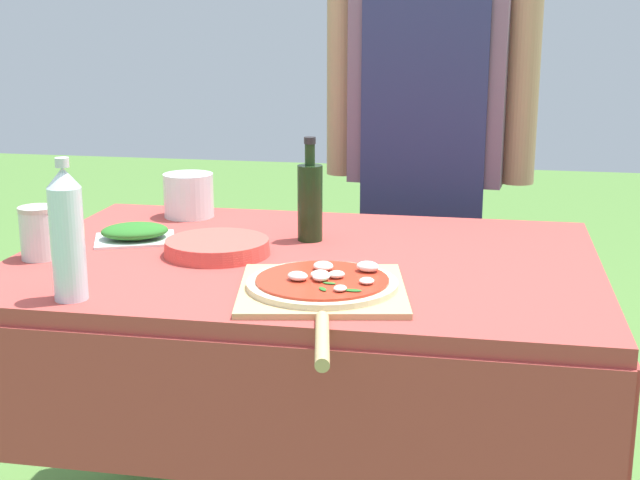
{
  "coord_description": "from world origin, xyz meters",
  "views": [
    {
      "loc": [
        0.39,
        -1.89,
        1.34
      ],
      "look_at": [
        0.04,
        0.0,
        0.84
      ],
      "focal_mm": 50.0,
      "sensor_mm": 36.0,
      "label": 1
    }
  ],
  "objects_px": {
    "pizza_on_peel": "(323,287)",
    "sauce_jar": "(39,236)",
    "person_cook": "(428,130)",
    "mixing_tub": "(189,195)",
    "prep_table": "(305,299)",
    "herb_container": "(135,232)",
    "plate_stack": "(217,247)",
    "water_bottle": "(67,234)",
    "oil_bottle": "(310,200)"
  },
  "relations": [
    {
      "from": "pizza_on_peel",
      "to": "sauce_jar",
      "type": "xyz_separation_m",
      "value": [
        -0.67,
        0.14,
        0.04
      ]
    },
    {
      "from": "person_cook",
      "to": "pizza_on_peel",
      "type": "height_order",
      "value": "person_cook"
    },
    {
      "from": "mixing_tub",
      "to": "prep_table",
      "type": "bearing_deg",
      "value": -41.29
    },
    {
      "from": "herb_container",
      "to": "plate_stack",
      "type": "relative_size",
      "value": 0.95
    },
    {
      "from": "herb_container",
      "to": "plate_stack",
      "type": "xyz_separation_m",
      "value": [
        0.23,
        -0.09,
        -0.0
      ]
    },
    {
      "from": "plate_stack",
      "to": "sauce_jar",
      "type": "height_order",
      "value": "sauce_jar"
    },
    {
      "from": "plate_stack",
      "to": "herb_container",
      "type": "bearing_deg",
      "value": 159.85
    },
    {
      "from": "prep_table",
      "to": "water_bottle",
      "type": "xyz_separation_m",
      "value": [
        -0.38,
        -0.38,
        0.23
      ]
    },
    {
      "from": "person_cook",
      "to": "prep_table",
      "type": "bearing_deg",
      "value": 80.6
    },
    {
      "from": "pizza_on_peel",
      "to": "water_bottle",
      "type": "bearing_deg",
      "value": -176.51
    },
    {
      "from": "person_cook",
      "to": "oil_bottle",
      "type": "bearing_deg",
      "value": 75.86
    },
    {
      "from": "pizza_on_peel",
      "to": "mixing_tub",
      "type": "bearing_deg",
      "value": 117.73
    },
    {
      "from": "sauce_jar",
      "to": "pizza_on_peel",
      "type": "bearing_deg",
      "value": -11.89
    },
    {
      "from": "person_cook",
      "to": "pizza_on_peel",
      "type": "xyz_separation_m",
      "value": [
        -0.13,
        -1.05,
        -0.18
      ]
    },
    {
      "from": "prep_table",
      "to": "person_cook",
      "type": "distance_m",
      "value": 0.86
    },
    {
      "from": "prep_table",
      "to": "water_bottle",
      "type": "distance_m",
      "value": 0.59
    },
    {
      "from": "oil_bottle",
      "to": "herb_container",
      "type": "height_order",
      "value": "oil_bottle"
    },
    {
      "from": "prep_table",
      "to": "mixing_tub",
      "type": "bearing_deg",
      "value": 138.71
    },
    {
      "from": "herb_container",
      "to": "sauce_jar",
      "type": "height_order",
      "value": "sauce_jar"
    },
    {
      "from": "pizza_on_peel",
      "to": "sauce_jar",
      "type": "relative_size",
      "value": 4.83
    },
    {
      "from": "pizza_on_peel",
      "to": "plate_stack",
      "type": "bearing_deg",
      "value": 129.06
    },
    {
      "from": "person_cook",
      "to": "mixing_tub",
      "type": "relative_size",
      "value": 12.63
    },
    {
      "from": "oil_bottle",
      "to": "water_bottle",
      "type": "relative_size",
      "value": 0.91
    },
    {
      "from": "pizza_on_peel",
      "to": "mixing_tub",
      "type": "xyz_separation_m",
      "value": [
        -0.48,
        0.61,
        0.04
      ]
    },
    {
      "from": "herb_container",
      "to": "plate_stack",
      "type": "distance_m",
      "value": 0.25
    },
    {
      "from": "mixing_tub",
      "to": "water_bottle",
      "type": "bearing_deg",
      "value": -89.24
    },
    {
      "from": "herb_container",
      "to": "mixing_tub",
      "type": "xyz_separation_m",
      "value": [
        0.04,
        0.27,
        0.04
      ]
    },
    {
      "from": "plate_stack",
      "to": "mixing_tub",
      "type": "bearing_deg",
      "value": 117.67
    },
    {
      "from": "oil_bottle",
      "to": "sauce_jar",
      "type": "bearing_deg",
      "value": -153.95
    },
    {
      "from": "pizza_on_peel",
      "to": "oil_bottle",
      "type": "distance_m",
      "value": 0.44
    },
    {
      "from": "prep_table",
      "to": "person_cook",
      "type": "xyz_separation_m",
      "value": [
        0.22,
        0.78,
        0.29
      ]
    },
    {
      "from": "oil_bottle",
      "to": "plate_stack",
      "type": "relative_size",
      "value": 1.04
    },
    {
      "from": "prep_table",
      "to": "herb_container",
      "type": "bearing_deg",
      "value": 171.36
    },
    {
      "from": "person_cook",
      "to": "oil_bottle",
      "type": "xyz_separation_m",
      "value": [
        -0.23,
        -0.64,
        -0.09
      ]
    },
    {
      "from": "water_bottle",
      "to": "prep_table",
      "type": "bearing_deg",
      "value": 45.44
    },
    {
      "from": "mixing_tub",
      "to": "sauce_jar",
      "type": "xyz_separation_m",
      "value": [
        -0.19,
        -0.47,
        -0.01
      ]
    },
    {
      "from": "oil_bottle",
      "to": "mixing_tub",
      "type": "height_order",
      "value": "oil_bottle"
    },
    {
      "from": "water_bottle",
      "to": "mixing_tub",
      "type": "relative_size",
      "value": 2.06
    },
    {
      "from": "prep_table",
      "to": "herb_container",
      "type": "distance_m",
      "value": 0.45
    },
    {
      "from": "pizza_on_peel",
      "to": "oil_bottle",
      "type": "height_order",
      "value": "oil_bottle"
    },
    {
      "from": "pizza_on_peel",
      "to": "water_bottle",
      "type": "relative_size",
      "value": 2.08
    },
    {
      "from": "person_cook",
      "to": "herb_container",
      "type": "relative_size",
      "value": 7.35
    },
    {
      "from": "water_bottle",
      "to": "mixing_tub",
      "type": "height_order",
      "value": "water_bottle"
    },
    {
      "from": "mixing_tub",
      "to": "herb_container",
      "type": "bearing_deg",
      "value": -99.05
    },
    {
      "from": "pizza_on_peel",
      "to": "mixing_tub",
      "type": "relative_size",
      "value": 4.29
    },
    {
      "from": "herb_container",
      "to": "mixing_tub",
      "type": "distance_m",
      "value": 0.28
    },
    {
      "from": "herb_container",
      "to": "sauce_jar",
      "type": "distance_m",
      "value": 0.24
    },
    {
      "from": "water_bottle",
      "to": "sauce_jar",
      "type": "height_order",
      "value": "water_bottle"
    },
    {
      "from": "person_cook",
      "to": "water_bottle",
      "type": "distance_m",
      "value": 1.31
    },
    {
      "from": "pizza_on_peel",
      "to": "herb_container",
      "type": "bearing_deg",
      "value": 137.02
    }
  ]
}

